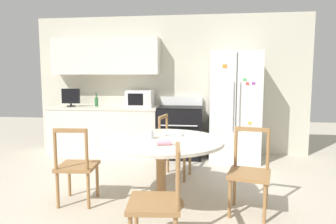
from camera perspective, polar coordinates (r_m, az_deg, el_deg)
ground_plane at (r=3.49m, az=-5.27°, el=-17.91°), size 14.00×14.00×0.00m
back_wall at (r=5.78m, az=-2.84°, el=6.53°), size 5.20×0.44×2.60m
kitchen_counter at (r=5.79m, az=-11.91°, el=-3.44°), size 2.06×0.64×0.90m
refrigerator at (r=5.34m, az=12.42°, el=1.00°), size 0.84×0.80×1.88m
oven_range at (r=5.47m, az=2.33°, el=-3.70°), size 0.78×0.68×1.08m
microwave at (r=5.59m, az=-5.35°, el=2.53°), size 0.48×0.37×0.30m
countertop_tv at (r=5.92m, az=-18.03°, el=2.73°), size 0.34×0.16×0.34m
counter_bottle at (r=5.83m, az=-13.47°, el=1.97°), size 0.07×0.07×0.25m
dining_table at (r=3.39m, az=-1.34°, el=-7.20°), size 1.41×1.41×0.76m
dining_chair_far at (r=4.36m, az=1.10°, el=-6.80°), size 0.49×0.49×0.90m
dining_chair_right at (r=3.36m, az=15.26°, el=-11.16°), size 0.51×0.51×0.90m
dining_chair_left at (r=3.62m, az=-16.98°, el=-9.89°), size 0.45×0.45×0.90m
dining_chair_near at (r=2.53m, az=-1.92°, el=-16.88°), size 0.46×0.46×0.90m
candle_glass at (r=3.40m, az=-3.49°, el=-4.43°), size 0.09×0.09×0.09m
folded_napkin at (r=3.07m, az=-0.71°, el=-5.86°), size 0.16×0.09×0.05m
mail_stack at (r=3.68m, az=0.91°, el=-4.02°), size 0.28×0.34×0.02m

